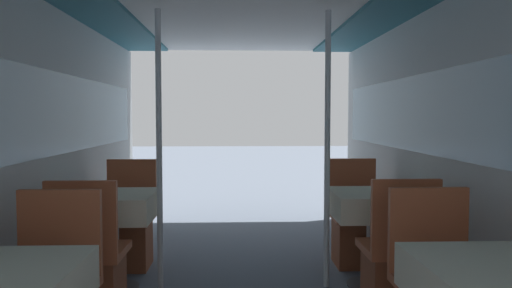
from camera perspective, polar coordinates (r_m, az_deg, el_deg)
wall_left at (r=3.29m, az=-26.05°, el=-0.97°), size 0.05×6.54×2.09m
wall_right at (r=3.33m, az=23.28°, el=-0.85°), size 0.05×6.54×2.09m
dining_table_left_1 at (r=3.90m, az=-16.18°, el=-7.26°), size 0.63×0.63×0.73m
chair_left_near_1 at (r=3.46m, az=-18.37°, el=-14.05°), size 0.43×0.43×0.92m
chair_left_far_1 at (r=4.49m, az=-14.38°, el=-9.93°), size 0.43×0.43×0.92m
support_pole_left_1 at (r=3.78m, az=-11.01°, el=-0.77°), size 0.04×0.04×2.09m
dining_table_right_1 at (r=3.93m, az=13.28°, el=-7.15°), size 0.63×0.63×0.73m
chair_right_near_1 at (r=3.49m, az=15.71°, el=-13.85°), size 0.43×0.43×0.92m
chair_right_far_1 at (r=4.52m, az=11.32°, el=-9.82°), size 0.43×0.43×0.92m
support_pole_right_1 at (r=3.79m, az=8.15°, el=-0.72°), size 0.04×0.04×2.09m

